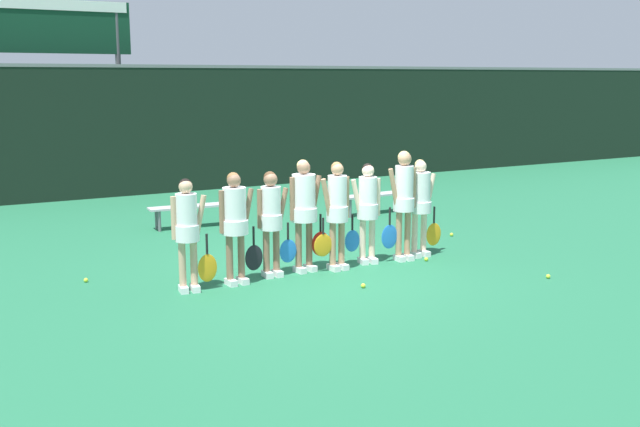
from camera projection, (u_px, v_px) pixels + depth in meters
name	position (u px, v px, depth m)	size (l,w,h in m)	color
ground_plane	(318.00, 271.00, 11.64)	(140.00, 140.00, 0.00)	#216642
fence_windscreen	(148.00, 130.00, 18.94)	(60.00, 0.08, 3.28)	black
scoreboard	(57.00, 44.00, 18.69)	(3.68, 0.15, 4.86)	#515156
bench_courtside	(374.00, 197.00, 16.44)	(1.75, 0.44, 0.44)	#B2B2B7
bench_far	(196.00, 208.00, 14.98)	(1.92, 0.48, 0.44)	#B2B2B7
player_0	(188.00, 227.00, 10.37)	(0.62, 0.34, 1.60)	tan
player_1	(235.00, 219.00, 10.73)	(0.67, 0.39, 1.64)	#8C664C
player_2	(271.00, 216.00, 11.16)	(0.63, 0.34, 1.60)	#8C664C
player_3	(304.00, 206.00, 11.43)	(0.70, 0.41, 1.74)	#8C664C
player_4	(337.00, 208.00, 11.54)	(0.64, 0.34, 1.69)	tan
player_5	(367.00, 206.00, 11.97)	(0.62, 0.34, 1.62)	beige
player_6	(404.00, 196.00, 12.13)	(0.64, 0.34, 1.80)	tan
player_7	(420.00, 200.00, 12.43)	(0.68, 0.39, 1.63)	beige
tennis_ball_0	(86.00, 280.00, 10.99)	(0.06, 0.06, 0.06)	#CCE033
tennis_ball_1	(423.00, 226.00, 14.94)	(0.07, 0.07, 0.07)	#CCE033
tennis_ball_2	(342.00, 234.00, 14.16)	(0.07, 0.07, 0.07)	#CCE033
tennis_ball_3	(452.00, 235.00, 14.15)	(0.07, 0.07, 0.07)	#CCE033
tennis_ball_4	(363.00, 286.00, 10.69)	(0.07, 0.07, 0.07)	#CCE033
tennis_ball_5	(426.00, 259.00, 12.24)	(0.07, 0.07, 0.07)	#CCE033
tennis_ball_6	(548.00, 276.00, 11.20)	(0.06, 0.06, 0.06)	#CCE033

